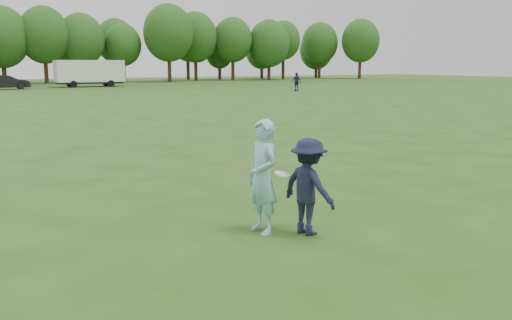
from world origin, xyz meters
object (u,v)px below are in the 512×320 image
at_px(player_far_b, 296,82).
at_px(field_cone, 195,90).
at_px(thrower, 263,177).
at_px(defender, 309,187).
at_px(cargo_trailer, 90,72).
at_px(car_f, 7,82).

relative_size(player_far_b, field_cone, 6.30).
relative_size(thrower, field_cone, 6.42).
distance_m(thrower, field_cone, 46.05).
bearing_deg(player_far_b, defender, -53.99).
height_order(field_cone, cargo_trailer, cargo_trailer).
bearing_deg(player_far_b, cargo_trailer, -162.78).
height_order(thrower, defender, thrower).
bearing_deg(field_cone, thrower, -111.82).
bearing_deg(field_cone, defender, -110.89).
bearing_deg(car_f, defender, 176.00).
bearing_deg(car_f, player_far_b, -129.57).
bearing_deg(car_f, thrower, 175.37).
distance_m(player_far_b, cargo_trailer, 26.39).
height_order(player_far_b, cargo_trailer, cargo_trailer).
bearing_deg(thrower, defender, 51.69).
distance_m(defender, cargo_trailer, 61.35).
bearing_deg(defender, car_f, -12.72).
bearing_deg(field_cone, car_f, 136.30).
bearing_deg(cargo_trailer, thrower, -100.11).
xyz_separation_m(player_far_b, car_f, (-25.61, 18.72, -0.16)).
relative_size(thrower, player_far_b, 1.02).
relative_size(thrower, defender, 1.18).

